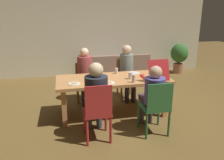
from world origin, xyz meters
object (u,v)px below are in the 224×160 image
(chair_0, at_px, (156,106))
(person_2, at_px, (127,68))
(chair_1, at_px, (98,111))
(drinking_glass_0, at_px, (134,79))
(person_1, at_px, (96,94))
(drinking_glass_2, at_px, (116,71))
(plate_0, at_px, (108,83))
(chair_3, at_px, (85,79))
(person_3, at_px, (85,71))
(plate_2, at_px, (90,77))
(couch, at_px, (116,69))
(potted_plant, at_px, (179,55))
(drinking_glass_3, at_px, (130,76))
(plate_1, at_px, (74,83))
(person_0, at_px, (153,93))
(chair_2, at_px, (125,76))
(plate_3, at_px, (134,73))
(dining_table, at_px, (113,82))
(drinking_glass_1, at_px, (92,82))
(pizza_box_0, at_px, (154,76))

(chair_0, distance_m, person_2, 1.70)
(chair_1, relative_size, drinking_glass_0, 6.57)
(person_1, distance_m, drinking_glass_2, 1.25)
(plate_0, bearing_deg, chair_3, 103.80)
(person_1, relative_size, person_3, 1.02)
(chair_0, bearing_deg, plate_2, 129.84)
(chair_3, bearing_deg, couch, 54.62)
(drinking_glass_2, height_order, potted_plant, potted_plant)
(drinking_glass_3, bearing_deg, person_3, 129.83)
(person_1, xyz_separation_m, drinking_glass_3, (0.76, 0.64, 0.08))
(plate_0, bearing_deg, plate_1, 171.82)
(person_0, bearing_deg, drinking_glass_2, 108.36)
(chair_2, distance_m, potted_plant, 2.95)
(chair_1, xyz_separation_m, drinking_glass_3, (0.76, 0.80, 0.30))
(person_1, distance_m, plate_3, 1.42)
(person_1, bearing_deg, dining_table, 59.67)
(plate_3, bearing_deg, chair_2, 90.59)
(chair_1, xyz_separation_m, chair_3, (0.00, 1.84, -0.02))
(person_2, height_order, plate_3, person_2)
(person_0, bearing_deg, chair_1, -170.56)
(chair_3, height_order, plate_3, chair_3)
(person_3, height_order, drinking_glass_0, person_3)
(person_3, xyz_separation_m, plate_3, (0.96, -0.51, 0.04))
(plate_1, bearing_deg, drinking_glass_0, -8.02)
(chair_1, distance_m, chair_2, 2.06)
(person_2, bearing_deg, drinking_glass_2, -129.61)
(chair_1, relative_size, plate_3, 4.18)
(person_1, bearing_deg, drinking_glass_1, 89.70)
(person_0, xyz_separation_m, potted_plant, (2.36, 3.43, -0.09))
(chair_3, relative_size, plate_1, 4.01)
(plate_1, relative_size, drinking_glass_0, 1.47)
(dining_table, height_order, chair_0, chair_0)
(person_0, bearing_deg, person_1, -179.54)
(person_1, xyz_separation_m, chair_2, (0.96, 1.68, -0.23))
(pizza_box_0, xyz_separation_m, plate_1, (-1.51, -0.02, -0.04))
(person_3, distance_m, plate_2, 0.61)
(person_1, height_order, drinking_glass_3, person_1)
(person_3, height_order, couch, person_3)
(person_2, distance_m, plate_2, 1.09)
(drinking_glass_3, height_order, couch, drinking_glass_3)
(chair_1, distance_m, plate_3, 1.55)
(person_1, xyz_separation_m, drinking_glass_0, (0.75, 0.42, 0.09))
(dining_table, height_order, plate_2, plate_2)
(plate_2, bearing_deg, dining_table, -22.07)
(plate_0, relative_size, plate_2, 0.98)
(chair_0, distance_m, plate_2, 1.46)
(drinking_glass_1, xyz_separation_m, potted_plant, (3.32, 3.03, -0.22))
(plate_0, bearing_deg, drinking_glass_2, 63.93)
(drinking_glass_2, bearing_deg, plate_1, -149.72)
(chair_1, relative_size, pizza_box_0, 1.84)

